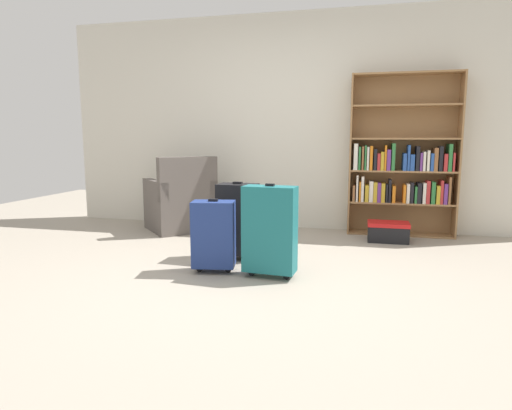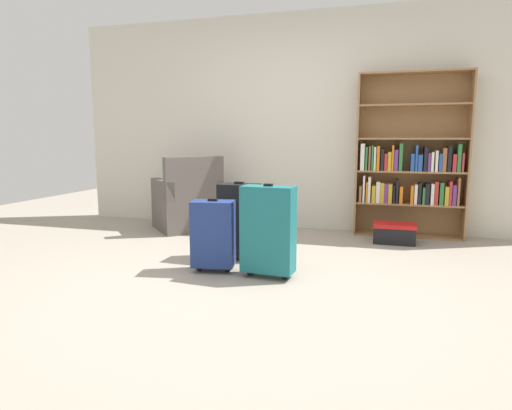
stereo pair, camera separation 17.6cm
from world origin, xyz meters
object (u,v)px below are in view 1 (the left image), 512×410
at_px(armchair, 181,204).
at_px(mug, 222,227).
at_px(suitcase_teal, 270,229).
at_px(suitcase_black, 238,219).
at_px(suitcase_navy_blue, 214,234).
at_px(storage_box, 388,231).
at_px(bookshelf, 402,164).

distance_m(armchair, mug, 0.56).
relative_size(suitcase_teal, suitcase_black, 1.06).
bearing_deg(mug, suitcase_navy_blue, -74.30).
height_order(mug, storage_box, storage_box).
xyz_separation_m(armchair, suitcase_teal, (1.42, -1.55, 0.08)).
height_order(bookshelf, storage_box, bookshelf).
bearing_deg(suitcase_navy_blue, bookshelf, 49.18).
relative_size(mug, storage_box, 0.28).
bearing_deg(suitcase_navy_blue, armchair, 121.66).
distance_m(suitcase_teal, suitcase_navy_blue, 0.49).
xyz_separation_m(storage_box, suitcase_teal, (-1.00, -1.51, 0.28)).
bearing_deg(bookshelf, suitcase_teal, -120.88).
xyz_separation_m(storage_box, suitcase_black, (-1.40, -1.04, 0.26)).
bearing_deg(suitcase_navy_blue, storage_box, 44.93).
height_order(armchair, suitcase_black, armchair).
bearing_deg(bookshelf, suitcase_navy_blue, -130.82).
height_order(mug, suitcase_teal, suitcase_teal).
xyz_separation_m(suitcase_teal, suitcase_navy_blue, (-0.48, 0.03, -0.07)).
relative_size(bookshelf, storage_box, 4.19).
distance_m(storage_box, suitcase_teal, 1.83).
bearing_deg(storage_box, armchair, 178.97).
bearing_deg(suitcase_teal, mug, 119.75).
relative_size(mug, suitcase_black, 0.17).
bearing_deg(suitcase_black, bookshelf, 43.05).
relative_size(storage_box, suitcase_black, 0.61).
relative_size(storage_box, suitcase_navy_blue, 0.70).
height_order(bookshelf, mug, bookshelf).
height_order(mug, suitcase_navy_blue, suitcase_navy_blue).
bearing_deg(armchair, bookshelf, 8.03).
bearing_deg(suitcase_navy_blue, suitcase_black, 79.25).
bearing_deg(suitcase_navy_blue, suitcase_teal, -3.81).
bearing_deg(bookshelf, suitcase_black, -136.95).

